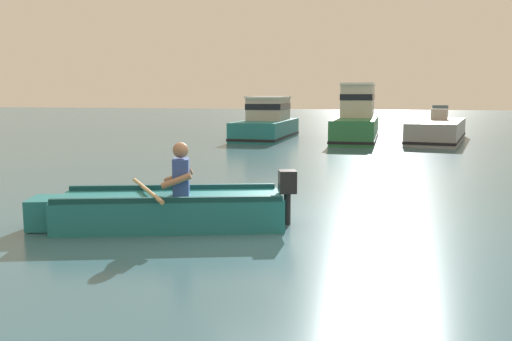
# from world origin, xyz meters

# --- Properties ---
(ground_plane) EXTENTS (120.00, 120.00, 0.00)m
(ground_plane) POSITION_xyz_m (0.00, 0.00, 0.00)
(ground_plane) COLOR #386070
(rowboat_with_person) EXTENTS (3.66, 1.99, 1.19)m
(rowboat_with_person) POSITION_xyz_m (-1.56, -0.72, 0.25)
(rowboat_with_person) COLOR #1E727A
(rowboat_with_person) RESTS_ON ground
(moored_boat_teal) EXTENTS (1.96, 5.04, 1.75)m
(moored_boat_teal) POSITION_xyz_m (-3.52, 14.63, 0.65)
(moored_boat_teal) COLOR #1E727A
(moored_boat_teal) RESTS_ON ground
(moored_boat_green) EXTENTS (1.65, 6.82, 2.29)m
(moored_boat_green) POSITION_xyz_m (0.14, 15.11, 0.84)
(moored_boat_green) COLOR #287042
(moored_boat_green) RESTS_ON ground
(moored_boat_grey) EXTENTS (2.82, 6.42, 1.40)m
(moored_boat_grey) POSITION_xyz_m (3.30, 15.12, 0.39)
(moored_boat_grey) COLOR gray
(moored_boat_grey) RESTS_ON ground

